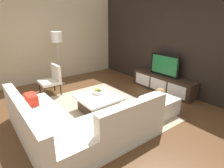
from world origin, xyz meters
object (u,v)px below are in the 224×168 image
Objects in this scene: floor_lamp at (57,40)px; decorative_ball at (160,93)px; coffee_table at (99,103)px; ottoman at (159,105)px; fruit_bowl at (98,92)px; accent_chair_near at (52,78)px; media_console at (163,83)px; sectional_couch at (73,125)px; television at (164,65)px.

floor_lamp reaches higher than decorative_ball.
coffee_table is 1.45m from ottoman.
fruit_bowl is (-0.18, 0.10, 0.23)m from coffee_table.
coffee_table is 1.09× the size of accent_chair_near.
media_console is 2.22m from fruit_bowl.
accent_chair_near reaches higher than ottoman.
floor_lamp is 3.65m from decorative_ball.
sectional_couch is 10.19× the size of decorative_ball.
floor_lamp is 6.20× the size of fruit_bowl.
sectional_couch is 3.49× the size of ottoman.
accent_chair_near is 3.12m from ottoman.
sectional_couch is at bearing -53.61° from fruit_bowl.
coffee_table is (-0.10, -2.30, -0.62)m from television.
decorative_ball is at bearing 30.14° from accent_chair_near.
media_console is 0.85× the size of sectional_couch.
fruit_bowl is at bearing 126.39° from sectional_couch.
television is 1.04× the size of coffee_table.
accent_chair_near reaches higher than media_console.
floor_lamp is (-0.67, 0.51, 0.99)m from accent_chair_near.
decorative_ball is at bearing 17.14° from floor_lamp.
decorative_ball is at bearing 0.00° from ottoman.
ottoman is (0.34, 2.07, -0.09)m from sectional_couch.
accent_chair_near is at bearing -123.67° from media_console.
television is 4.10× the size of decorative_ball.
media_console is 3.58m from floor_lamp.
accent_chair_near is at bearing -160.35° from fruit_bowl.
decorative_ball is (0.96, 1.09, 0.32)m from coffee_table.
coffee_table is 1.49m from decorative_ball.
fruit_bowl reaches higher than coffee_table.
television reaches higher than decorative_ball.
coffee_table is at bearing -131.41° from ottoman.
fruit_bowl reaches higher than media_console.
television is at bearing 82.84° from fruit_bowl.
ottoman is (0.96, 1.09, -0.00)m from coffee_table.
television is 3.43m from floor_lamp.
decorative_ball is at bearing -54.58° from media_console.
media_console is 1.19× the size of floor_lamp.
television reaches higher than ottoman.
media_console is at bearing 56.65° from accent_chair_near.
sectional_couch is at bearing -99.37° from ottoman.
accent_chair_near is 1.30m from floor_lamp.
television is 1.13× the size of accent_chair_near.
floor_lamp reaches higher than sectional_couch.
ottoman is at bearing 48.59° from coffee_table.
television is 0.40× the size of sectional_couch.
coffee_table is 1.35× the size of ottoman.
sectional_couch is at bearing -12.20° from accent_chair_near.
coffee_table is at bearing -29.67° from fruit_bowl.
floor_lamp is at bearing 161.18° from sectional_couch.
floor_lamp is 3.74m from ottoman.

